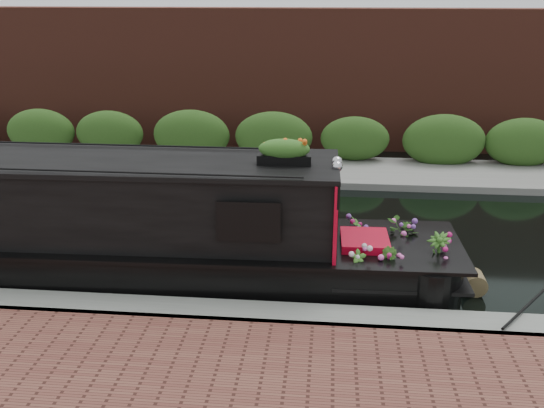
{
  "coord_description": "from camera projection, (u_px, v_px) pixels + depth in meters",
  "views": [
    {
      "loc": [
        1.54,
        -10.79,
        4.59
      ],
      "look_at": [
        0.54,
        -0.6,
        0.89
      ],
      "focal_mm": 40.0,
      "sensor_mm": 36.0,
      "label": 1
    }
  ],
  "objects": [
    {
      "name": "far_hedge",
      "position": [
        273.0,
        164.0,
        16.57
      ],
      "size": [
        40.0,
        1.1,
        2.8
      ],
      "primitive_type": "cube",
      "color": "#284C19",
      "rests_on": "ground"
    },
    {
      "name": "far_brick_wall",
      "position": [
        279.0,
        145.0,
        18.54
      ],
      "size": [
        40.0,
        1.0,
        8.0
      ],
      "primitive_type": "cube",
      "color": "#57281D",
      "rests_on": "ground"
    },
    {
      "name": "rope_fender",
      "position": [
        474.0,
        282.0,
        9.56
      ],
      "size": [
        0.35,
        0.37,
        0.35
      ],
      "primitive_type": "cylinder",
      "rotation": [
        1.57,
        0.0,
        0.0
      ],
      "color": "brown",
      "rests_on": "ground"
    },
    {
      "name": "narrowboat",
      "position": [
        99.0,
        233.0,
        9.91
      ],
      "size": [
        11.2,
        2.2,
        2.63
      ],
      "rotation": [
        0.0,
        0.0,
        0.02
      ],
      "color": "black",
      "rests_on": "ground"
    },
    {
      "name": "near_bank_coping",
      "position": [
        216.0,
        324.0,
        8.71
      ],
      "size": [
        40.0,
        0.6,
        0.5
      ],
      "primitive_type": "cube",
      "color": "slate",
      "rests_on": "ground"
    },
    {
      "name": "far_bank_path",
      "position": [
        269.0,
        173.0,
        15.73
      ],
      "size": [
        40.0,
        2.4,
        0.34
      ],
      "primitive_type": "cube",
      "color": "slate",
      "rests_on": "ground"
    },
    {
      "name": "ground",
      "position": [
        247.0,
        236.0,
        11.8
      ],
      "size": [
        80.0,
        80.0,
        0.0
      ],
      "primitive_type": "plane",
      "color": "black",
      "rests_on": "ground"
    }
  ]
}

